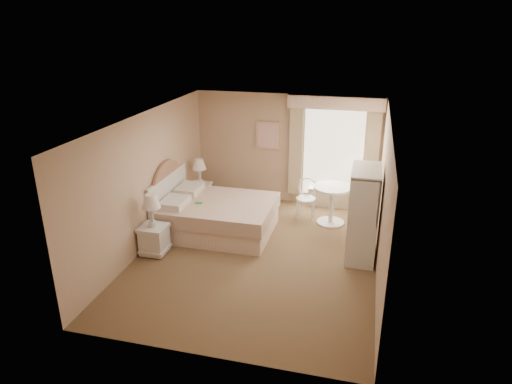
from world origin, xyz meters
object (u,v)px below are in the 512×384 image
(nightstand_far, at_px, (200,188))
(round_table, at_px, (332,199))
(cafe_chair, at_px, (306,195))
(nightstand_near, at_px, (154,232))
(bed, at_px, (213,214))
(armoire, at_px, (363,221))

(nightstand_far, height_order, round_table, nightstand_far)
(nightstand_far, xyz_separation_m, cafe_chair, (2.43, -0.02, 0.08))
(nightstand_near, height_order, cafe_chair, nightstand_near)
(bed, relative_size, cafe_chair, 2.57)
(cafe_chair, distance_m, armoire, 1.95)
(bed, relative_size, nightstand_near, 1.93)
(bed, bearing_deg, nightstand_far, 120.75)
(round_table, bearing_deg, armoire, -62.98)
(nightstand_near, bearing_deg, armoire, 12.78)
(nightstand_near, xyz_separation_m, cafe_chair, (2.43, 2.34, 0.07))
(bed, height_order, nightstand_far, bed)
(cafe_chair, bearing_deg, round_table, -22.27)
(nightstand_near, distance_m, cafe_chair, 3.38)
(armoire, bearing_deg, bed, 173.81)
(cafe_chair, relative_size, armoire, 0.51)
(bed, distance_m, armoire, 2.96)
(round_table, height_order, armoire, armoire)
(cafe_chair, bearing_deg, armoire, -51.90)
(nightstand_far, relative_size, armoire, 0.66)
(nightstand_near, relative_size, cafe_chair, 1.33)
(round_table, distance_m, armoire, 1.45)
(bed, height_order, armoire, armoire)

